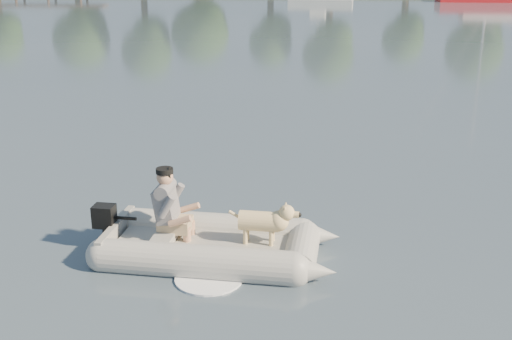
# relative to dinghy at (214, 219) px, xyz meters

# --- Properties ---
(water) EXTENTS (160.00, 160.00, 0.00)m
(water) POSITION_rel_dinghy_xyz_m (-0.13, -0.65, -0.54)
(water) COLOR #4F606B
(water) RESTS_ON ground
(dinghy) EXTENTS (4.44, 3.10, 1.28)m
(dinghy) POSITION_rel_dinghy_xyz_m (0.00, 0.00, 0.00)
(dinghy) COLOR #A3A39D
(dinghy) RESTS_ON water
(man) EXTENTS (0.71, 0.63, 0.99)m
(man) POSITION_rel_dinghy_xyz_m (-0.64, 0.10, 0.17)
(man) COLOR slate
(man) RESTS_ON dinghy
(dog) EXTENTS (0.88, 0.37, 0.57)m
(dog) POSITION_rel_dinghy_xyz_m (0.60, -0.00, -0.06)
(dog) COLOR tan
(dog) RESTS_ON dinghy
(outboard_motor) EXTENTS (0.40, 0.30, 0.73)m
(outboard_motor) POSITION_rel_dinghy_xyz_m (-1.53, 0.13, -0.26)
(outboard_motor) COLOR black
(outboard_motor) RESTS_ON dinghy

